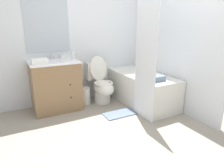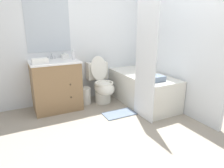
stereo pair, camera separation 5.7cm
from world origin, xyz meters
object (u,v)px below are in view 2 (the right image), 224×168
object	(u,v)px
tissue_box	(65,56)
hand_towel_folded	(40,61)
sink_faucet	(52,57)
toilet	(102,84)
vanity_cabinet	(56,85)
bathtub	(142,88)
bath_towel_folded	(154,79)
bath_mat	(119,114)
soap_dispenser	(73,55)
wastebasket	(85,96)

from	to	relation	value
tissue_box	hand_towel_folded	world-z (taller)	tissue_box
sink_faucet	hand_towel_folded	bearing A→B (deg)	-124.03
toilet	hand_towel_folded	bearing A→B (deg)	-174.92
hand_towel_folded	vanity_cabinet	bearing A→B (deg)	33.40
sink_faucet	bathtub	distance (m)	1.78
bath_towel_folded	bath_mat	bearing A→B (deg)	157.15
tissue_box	soap_dispenser	size ratio (longest dim) A/B	0.74
tissue_box	bath_towel_folded	bearing A→B (deg)	-43.99
vanity_cabinet	toilet	size ratio (longest dim) A/B	0.99
soap_dispenser	bath_towel_folded	bearing A→B (deg)	-41.12
vanity_cabinet	tissue_box	bearing A→B (deg)	37.50
vanity_cabinet	bath_towel_folded	xyz separation A→B (m)	(1.41, -0.95, 0.17)
toilet	vanity_cabinet	bearing A→B (deg)	175.70
wastebasket	hand_towel_folded	xyz separation A→B (m)	(-0.78, -0.16, 0.77)
sink_faucet	vanity_cabinet	bearing A→B (deg)	-90.00
vanity_cabinet	bath_towel_folded	size ratio (longest dim) A/B	2.58
soap_dispenser	bath_mat	bearing A→B (deg)	-52.63
bathtub	bath_mat	size ratio (longest dim) A/B	2.78
tissue_box	hand_towel_folded	size ratio (longest dim) A/B	0.52
bath_mat	tissue_box	bearing A→B (deg)	125.40
sink_faucet	wastebasket	distance (m)	0.95
hand_towel_folded	bath_mat	bearing A→B (deg)	-26.67
toilet	hand_towel_folded	size ratio (longest dim) A/B	3.61
toilet	hand_towel_folded	xyz separation A→B (m)	(-1.11, -0.10, 0.57)
wastebasket	bath_mat	xyz separation A→B (m)	(0.36, -0.73, -0.15)
wastebasket	bath_towel_folded	bearing A→B (deg)	-47.15
soap_dispenser	bath_mat	world-z (taller)	soap_dispenser
hand_towel_folded	bath_towel_folded	world-z (taller)	hand_towel_folded
toilet	bath_towel_folded	size ratio (longest dim) A/B	2.60
soap_dispenser	bath_towel_folded	distance (m)	1.46
tissue_box	bathtub	bearing A→B (deg)	-26.65
bathtub	hand_towel_folded	xyz separation A→B (m)	(-1.78, 0.31, 0.63)
wastebasket	tissue_box	world-z (taller)	tissue_box
toilet	bathtub	bearing A→B (deg)	-31.12
bath_mat	vanity_cabinet	bearing A→B (deg)	140.39
vanity_cabinet	bathtub	bearing A→B (deg)	-17.03
wastebasket	bath_towel_folded	distance (m)	1.38
sink_faucet	bath_towel_folded	bearing A→B (deg)	-39.35
bath_towel_folded	bath_mat	world-z (taller)	bath_towel_folded
toilet	bath_mat	distance (m)	0.75
bath_mat	wastebasket	bearing A→B (deg)	116.01
toilet	wastebasket	size ratio (longest dim) A/B	2.86
vanity_cabinet	soap_dispenser	world-z (taller)	soap_dispenser
vanity_cabinet	toilet	world-z (taller)	toilet
tissue_box	soap_dispenser	distance (m)	0.23
sink_faucet	tissue_box	distance (m)	0.24
bathtub	soap_dispenser	size ratio (longest dim) A/B	8.67
sink_faucet	soap_dispenser	distance (m)	0.41
soap_dispenser	hand_towel_folded	size ratio (longest dim) A/B	0.71
bath_towel_folded	toilet	bearing A→B (deg)	121.76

